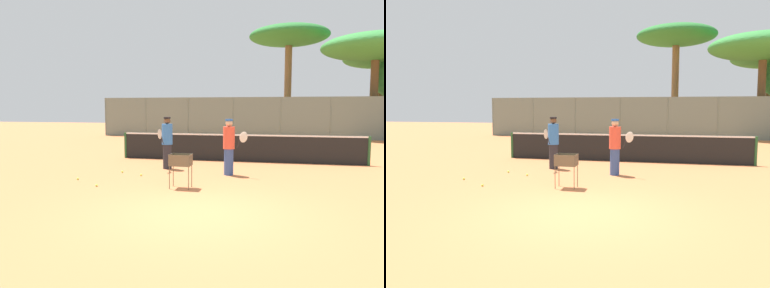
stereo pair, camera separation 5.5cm
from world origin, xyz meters
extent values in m
plane|color=#C67242|center=(0.00, 0.00, 0.00)|extent=(80.00, 80.00, 0.00)
cylinder|color=#26592D|center=(-4.74, 7.41, 0.54)|extent=(0.10, 0.10, 1.07)
cylinder|color=#26592D|center=(4.74, 7.41, 0.54)|extent=(0.10, 0.10, 1.07)
cube|color=black|center=(0.00, 7.41, 0.51)|extent=(9.47, 0.01, 1.01)
cube|color=white|center=(0.00, 7.41, 1.04)|extent=(9.47, 0.02, 0.06)
cylinder|color=slate|center=(-11.21, 18.79, 1.41)|extent=(0.08, 0.08, 2.82)
cylinder|color=slate|center=(-8.01, 18.79, 1.41)|extent=(0.08, 0.08, 2.82)
cylinder|color=slate|center=(-4.80, 18.79, 1.41)|extent=(0.08, 0.08, 2.82)
cylinder|color=slate|center=(-1.60, 18.79, 1.41)|extent=(0.08, 0.08, 2.82)
cylinder|color=slate|center=(1.60, 18.79, 1.41)|extent=(0.08, 0.08, 2.82)
cylinder|color=slate|center=(4.80, 18.79, 1.41)|extent=(0.08, 0.08, 2.82)
cylinder|color=slate|center=(8.01, 18.79, 1.41)|extent=(0.08, 0.08, 2.82)
cube|color=slate|center=(0.00, 18.79, 1.41)|extent=(22.42, 0.01, 2.82)
cylinder|color=brown|center=(2.12, 23.73, 3.46)|extent=(0.54, 0.54, 6.93)
ellipsoid|color=#28722D|center=(2.12, 23.73, 7.70)|extent=(6.18, 6.18, 1.54)
cylinder|color=brown|center=(7.75, 20.62, 2.64)|extent=(0.52, 0.52, 5.27)
ellipsoid|color=#338438|center=(7.75, 20.62, 6.17)|extent=(7.14, 7.14, 1.78)
cylinder|color=brown|center=(8.73, 22.98, 2.48)|extent=(0.32, 0.32, 4.96)
ellipsoid|color=#388E42|center=(8.73, 22.98, 5.63)|extent=(5.41, 5.41, 1.35)
cylinder|color=#26262D|center=(-2.20, 5.11, 0.42)|extent=(0.30, 0.30, 0.84)
cylinder|color=blue|center=(-2.20, 5.11, 1.20)|extent=(0.37, 0.37, 0.70)
sphere|color=brown|center=(-2.20, 5.11, 1.66)|extent=(0.23, 0.23, 0.23)
cylinder|color=black|center=(-2.20, 5.11, 1.76)|extent=(0.24, 0.24, 0.06)
cylinder|color=black|center=(-2.26, 4.75, 1.02)|extent=(0.05, 0.15, 0.27)
ellipsoid|color=silver|center=(-2.29, 4.57, 1.24)|extent=(0.10, 0.40, 0.43)
cylinder|color=#334C8C|center=(0.02, 4.40, 0.41)|extent=(0.29, 0.29, 0.83)
cylinder|color=#E54C38|center=(0.02, 4.40, 1.17)|extent=(0.36, 0.36, 0.69)
sphere|color=#DBB28C|center=(0.02, 4.40, 1.63)|extent=(0.22, 0.22, 0.22)
cylinder|color=#2659B2|center=(0.02, 4.40, 1.73)|extent=(0.24, 0.24, 0.06)
cylinder|color=black|center=(0.33, 4.23, 1.00)|extent=(0.14, 0.10, 0.27)
ellipsoid|color=silver|center=(0.49, 4.14, 1.22)|extent=(0.36, 0.22, 0.43)
cylinder|color=brown|center=(-1.21, 2.03, 0.30)|extent=(0.02, 0.02, 0.60)
cylinder|color=brown|center=(-0.70, 2.03, 0.30)|extent=(0.02, 0.02, 0.60)
cylinder|color=brown|center=(-1.21, 2.39, 0.30)|extent=(0.02, 0.02, 0.60)
cylinder|color=brown|center=(-0.70, 2.39, 0.30)|extent=(0.02, 0.02, 0.60)
cube|color=brown|center=(-0.96, 2.21, 0.60)|extent=(0.55, 0.40, 0.01)
cube|color=brown|center=(-0.96, 2.01, 0.75)|extent=(0.55, 0.01, 0.30)
cube|color=brown|center=(-0.96, 2.41, 0.75)|extent=(0.55, 0.01, 0.30)
cube|color=brown|center=(-1.23, 2.21, 0.75)|extent=(0.01, 0.40, 0.30)
cube|color=brown|center=(-0.68, 2.21, 0.75)|extent=(0.01, 0.40, 0.30)
sphere|color=#D1E54C|center=(-1.14, 2.31, 0.70)|extent=(0.07, 0.07, 0.07)
sphere|color=#D1E54C|center=(-1.15, 2.32, 0.70)|extent=(0.07, 0.07, 0.07)
sphere|color=#D1E54C|center=(-0.96, 2.06, 0.64)|extent=(0.07, 0.07, 0.07)
sphere|color=#D1E54C|center=(-0.76, 2.07, 0.64)|extent=(0.07, 0.07, 0.07)
sphere|color=#D1E54C|center=(-0.98, 2.24, 0.70)|extent=(0.07, 0.07, 0.07)
sphere|color=#D1E54C|center=(-1.09, 2.12, 0.70)|extent=(0.07, 0.07, 0.07)
sphere|color=#D1E54C|center=(-1.15, 2.21, 0.70)|extent=(0.07, 0.07, 0.07)
sphere|color=#D1E54C|center=(-0.86, 2.17, 0.70)|extent=(0.07, 0.07, 0.07)
sphere|color=#D1E54C|center=(-2.60, 3.62, 0.03)|extent=(0.07, 0.07, 0.07)
sphere|color=#D1E54C|center=(-4.18, 2.59, 0.03)|extent=(0.07, 0.07, 0.07)
sphere|color=#D1E54C|center=(-3.20, 1.88, 0.03)|extent=(0.07, 0.07, 0.07)
sphere|color=#D1E54C|center=(-3.40, 4.02, 0.03)|extent=(0.07, 0.07, 0.07)
cube|color=#B2B7BC|center=(-2.15, 22.93, 0.45)|extent=(4.20, 1.70, 0.90)
cube|color=#33383D|center=(-2.35, 22.93, 1.25)|extent=(2.20, 1.50, 0.70)
camera|label=1|loc=(1.54, -7.14, 2.11)|focal=35.00mm
camera|label=2|loc=(1.59, -7.13, 2.11)|focal=35.00mm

